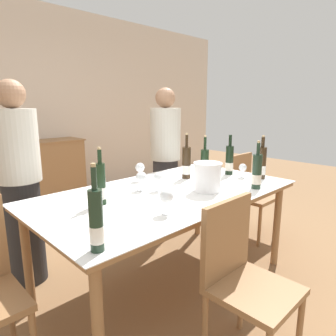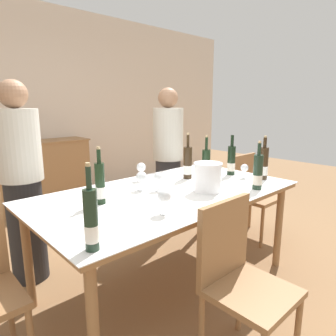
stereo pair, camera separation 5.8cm
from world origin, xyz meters
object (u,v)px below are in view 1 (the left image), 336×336
at_px(wine_bottle_3, 96,222).
at_px(wine_glass_1, 166,197).
at_px(wine_bottle_1, 101,185).
at_px(wine_bottle_2, 186,164).
at_px(wine_glass_2, 158,178).
at_px(chair_near_front, 241,272).
at_px(sideboard_cabinet, 28,176).
at_px(wine_bottle_5, 205,164).
at_px(wine_bottle_0, 230,161).
at_px(wine_bottle_6, 257,172).
at_px(chair_right_end, 247,189).
at_px(wine_bottle_4, 262,164).
at_px(person_guest_left, 165,161).
at_px(wine_glass_0, 140,168).
at_px(person_host, 20,186).
at_px(dining_table, 168,199).
at_px(ice_bucket, 208,176).
at_px(wine_glass_3, 243,168).
at_px(wine_glass_4, 141,178).

height_order(wine_bottle_3, wine_glass_1, wine_bottle_3).
relative_size(wine_bottle_1, wine_bottle_2, 0.95).
height_order(wine_glass_2, chair_near_front, wine_glass_2).
bearing_deg(sideboard_cabinet, wine_bottle_5, -75.26).
xyz_separation_m(wine_bottle_0, wine_bottle_6, (-0.25, -0.42, -0.00)).
relative_size(wine_bottle_2, wine_bottle_5, 1.06).
bearing_deg(wine_bottle_6, chair_right_end, 34.26).
distance_m(wine_bottle_0, wine_bottle_6, 0.49).
distance_m(wine_bottle_4, person_guest_left, 1.11).
bearing_deg(wine_glass_2, wine_bottle_3, -148.66).
bearing_deg(wine_glass_0, wine_bottle_1, -152.07).
height_order(wine_bottle_2, wine_bottle_4, wine_bottle_2).
height_order(wine_bottle_4, wine_glass_1, wine_bottle_4).
bearing_deg(chair_right_end, wine_bottle_3, -166.23).
bearing_deg(chair_right_end, wine_bottle_4, -138.90).
distance_m(sideboard_cabinet, wine_glass_2, 2.57).
xyz_separation_m(wine_bottle_0, person_host, (-1.58, 0.85, -0.10)).
height_order(wine_bottle_1, wine_bottle_6, wine_bottle_1).
xyz_separation_m(chair_near_front, chair_right_end, (1.49, 0.86, -0.01)).
height_order(dining_table, wine_glass_1, wine_glass_1).
relative_size(dining_table, wine_bottle_5, 5.27).
height_order(wine_bottle_2, wine_bottle_3, wine_bottle_3).
distance_m(ice_bucket, wine_glass_3, 0.57).
relative_size(wine_bottle_0, person_host, 0.23).
height_order(wine_bottle_3, wine_glass_2, wine_bottle_3).
relative_size(wine_glass_1, person_guest_left, 0.10).
bearing_deg(wine_bottle_1, wine_glass_1, -67.06).
distance_m(wine_bottle_4, person_host, 2.01).
xyz_separation_m(wine_bottle_2, chair_right_end, (0.90, -0.09, -0.40)).
height_order(wine_bottle_3, chair_near_front, wine_bottle_3).
xyz_separation_m(dining_table, chair_right_end, (1.30, 0.08, -0.20)).
distance_m(wine_glass_4, person_guest_left, 1.08).
xyz_separation_m(sideboard_cabinet, person_guest_left, (0.87, -1.79, 0.34)).
relative_size(wine_bottle_6, wine_glass_2, 2.62).
bearing_deg(sideboard_cabinet, wine_glass_2, -88.09).
bearing_deg(chair_near_front, wine_bottle_5, 49.71).
distance_m(chair_near_front, chair_right_end, 1.72).
distance_m(wine_bottle_1, wine_bottle_6, 1.19).
bearing_deg(sideboard_cabinet, dining_table, -87.20).
bearing_deg(wine_bottle_4, person_host, 145.33).
distance_m(wine_bottle_0, chair_right_end, 0.64).
xyz_separation_m(sideboard_cabinet, person_host, (-0.65, -1.75, 0.34)).
bearing_deg(wine_bottle_5, wine_bottle_6, -88.45).
bearing_deg(wine_bottle_4, wine_bottle_6, -157.18).
relative_size(wine_bottle_2, wine_glass_2, 2.81).
relative_size(wine_bottle_5, person_host, 0.24).
height_order(dining_table, person_guest_left, person_guest_left).
bearing_deg(wine_bottle_5, person_host, 149.79).
xyz_separation_m(dining_table, wine_bottle_3, (-0.88, -0.45, 0.20)).
bearing_deg(wine_glass_2, wine_glass_4, 129.50).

